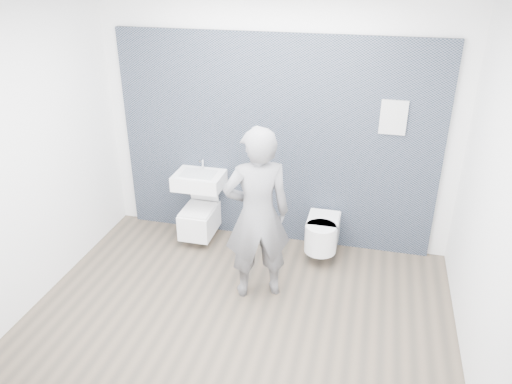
% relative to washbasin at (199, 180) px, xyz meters
% --- Properties ---
extents(ground, '(4.00, 4.00, 0.00)m').
position_rel_washbasin_xyz_m(ground, '(0.84, -1.23, -0.76)').
color(ground, brown).
rests_on(ground, ground).
extents(room_shell, '(4.00, 4.00, 4.00)m').
position_rel_washbasin_xyz_m(room_shell, '(0.84, -1.23, 0.98)').
color(room_shell, white).
rests_on(room_shell, ground).
extents(tile_wall, '(3.60, 0.06, 2.40)m').
position_rel_washbasin_xyz_m(tile_wall, '(0.84, 0.24, -0.76)').
color(tile_wall, black).
rests_on(tile_wall, ground).
extents(washbasin, '(0.56, 0.42, 0.42)m').
position_rel_washbasin_xyz_m(washbasin, '(0.00, 0.00, 0.00)').
color(washbasin, white).
rests_on(washbasin, ground).
extents(toilet_square, '(0.37, 0.53, 0.71)m').
position_rel_washbasin_xyz_m(toilet_square, '(0.00, -0.05, -0.48)').
color(toilet_square, white).
rests_on(toilet_square, ground).
extents(toilet_rounded, '(0.35, 0.60, 0.32)m').
position_rel_washbasin_xyz_m(toilet_rounded, '(1.46, -0.09, -0.45)').
color(toilet_rounded, white).
rests_on(toilet_rounded, ground).
extents(info_placard, '(0.27, 0.03, 0.36)m').
position_rel_washbasin_xyz_m(info_placard, '(2.08, 0.19, -0.76)').
color(info_placard, white).
rests_on(info_placard, ground).
extents(visitor, '(0.76, 0.65, 1.77)m').
position_rel_washbasin_xyz_m(visitor, '(0.91, -0.89, 0.12)').
color(visitor, slate).
rests_on(visitor, ground).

